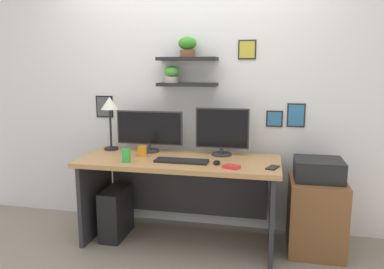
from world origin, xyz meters
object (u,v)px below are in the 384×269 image
object	(u,v)px
cell_phone	(273,168)
coffee_mug	(142,151)
computer_mouse	(217,162)
desk_lamp	(110,109)
monitor_right	(222,131)
desk	(181,180)
computer_tower_left	(116,212)
scissors_tray	(232,167)
water_cup	(126,155)
drawer_cabinet	(316,215)
keyboard	(182,161)
monitor_left	(149,130)
printer	(318,169)

from	to	relation	value
cell_phone	coffee_mug	size ratio (longest dim) A/B	1.56
computer_mouse	desk_lamp	distance (m)	1.17
coffee_mug	monitor_right	bearing A→B (deg)	15.92
desk	computer_tower_left	xyz separation A→B (m)	(-0.59, -0.07, -0.32)
desk	cell_phone	size ratio (longest dim) A/B	12.10
scissors_tray	water_cup	bearing A→B (deg)	179.42
scissors_tray	drawer_cabinet	xyz separation A→B (m)	(0.68, 0.29, -0.45)
keyboard	water_cup	size ratio (longest dim) A/B	4.00
drawer_cabinet	computer_tower_left	bearing A→B (deg)	-176.49
keyboard	coffee_mug	world-z (taller)	coffee_mug
desk	monitor_right	bearing A→B (deg)	25.69
keyboard	water_cup	xyz separation A→B (m)	(-0.45, -0.09, 0.05)
keyboard	drawer_cabinet	size ratio (longest dim) A/B	0.72
desk	monitor_left	xyz separation A→B (m)	(-0.34, 0.16, 0.41)
computer_mouse	scissors_tray	distance (m)	0.16
scissors_tray	printer	xyz separation A→B (m)	(0.68, 0.29, -0.06)
desk_lamp	computer_tower_left	xyz separation A→B (m)	(0.13, -0.23, -0.92)
cell_phone	computer_tower_left	world-z (taller)	cell_phone
computer_mouse	desk_lamp	xyz separation A→B (m)	(-1.06, 0.33, 0.37)
computer_mouse	drawer_cabinet	bearing A→B (deg)	14.01
printer	water_cup	bearing A→B (deg)	-169.59
printer	cell_phone	bearing A→B (deg)	-148.36
drawer_cabinet	computer_tower_left	world-z (taller)	drawer_cabinet
monitor_left	drawer_cabinet	size ratio (longest dim) A/B	1.01
monitor_right	computer_tower_left	size ratio (longest dim) A/B	1.05
desk	printer	distance (m)	1.16
cell_phone	drawer_cabinet	bearing A→B (deg)	52.00
cell_phone	water_cup	distance (m)	1.18
monitor_left	cell_phone	xyz separation A→B (m)	(1.11, -0.36, -0.20)
drawer_cabinet	printer	size ratio (longest dim) A/B	1.62
drawer_cabinet	keyboard	bearing A→B (deg)	-170.07
coffee_mug	desk	bearing A→B (deg)	5.29
computer_mouse	desk_lamp	world-z (taller)	desk_lamp
monitor_right	desk	bearing A→B (deg)	-154.31
monitor_right	cell_phone	world-z (taller)	monitor_right
computer_mouse	cell_phone	world-z (taller)	computer_mouse
keyboard	water_cup	bearing A→B (deg)	-168.40
coffee_mug	computer_tower_left	bearing A→B (deg)	-170.14
coffee_mug	water_cup	bearing A→B (deg)	-104.79
keyboard	cell_phone	xyz separation A→B (m)	(0.73, -0.03, -0.01)
monitor_left	keyboard	world-z (taller)	monitor_left
scissors_tray	keyboard	bearing A→B (deg)	166.61
keyboard	desk_lamp	distance (m)	0.91
monitor_left	printer	bearing A→B (deg)	-5.00
monitor_left	computer_mouse	xyz separation A→B (m)	(0.67, -0.33, -0.19)
computer_tower_left	computer_mouse	bearing A→B (deg)	-5.87
scissors_tray	drawer_cabinet	bearing A→B (deg)	23.34
keyboard	computer_mouse	world-z (taller)	computer_mouse
printer	drawer_cabinet	bearing A→B (deg)	-90.00
monitor_left	computer_mouse	distance (m)	0.77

